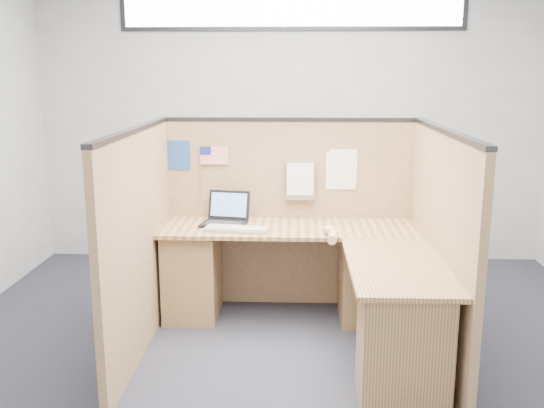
{
  "coord_description": "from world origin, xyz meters",
  "views": [
    {
      "loc": [
        0.05,
        -3.77,
        1.89
      ],
      "look_at": [
        -0.12,
        0.5,
        0.94
      ],
      "focal_mm": 40.0,
      "sensor_mm": 36.0,
      "label": 1
    }
  ],
  "objects_px": {
    "keyboard": "(236,229)",
    "mouse": "(330,232)",
    "l_desk": "(314,287)",
    "laptop": "(224,216)"
  },
  "relations": [
    {
      "from": "l_desk",
      "to": "mouse",
      "type": "distance_m",
      "value": 0.42
    },
    {
      "from": "keyboard",
      "to": "mouse",
      "type": "bearing_deg",
      "value": 4.1
    },
    {
      "from": "l_desk",
      "to": "laptop",
      "type": "height_order",
      "value": "laptop"
    },
    {
      "from": "l_desk",
      "to": "laptop",
      "type": "xyz_separation_m",
      "value": [
        -0.69,
        0.48,
        0.4
      ]
    },
    {
      "from": "l_desk",
      "to": "keyboard",
      "type": "relative_size",
      "value": 3.99
    },
    {
      "from": "laptop",
      "to": "l_desk",
      "type": "bearing_deg",
      "value": -24.74
    },
    {
      "from": "l_desk",
      "to": "mouse",
      "type": "height_order",
      "value": "mouse"
    },
    {
      "from": "l_desk",
      "to": "mouse",
      "type": "xyz_separation_m",
      "value": [
        0.11,
        0.19,
        0.36
      ]
    },
    {
      "from": "laptop",
      "to": "keyboard",
      "type": "bearing_deg",
      "value": -53.78
    },
    {
      "from": "l_desk",
      "to": "laptop",
      "type": "relative_size",
      "value": 5.29
    }
  ]
}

